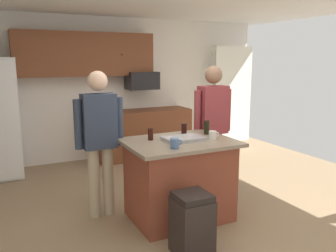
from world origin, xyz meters
TOP-DOWN VIEW (x-y plane):
  - floor at (0.00, 0.00)m, footprint 7.04×7.04m
  - back_wall at (0.00, 2.80)m, footprint 6.40×0.10m
  - french_door_window_panel at (2.60, 2.40)m, footprint 0.90×0.06m
  - cabinet_run_upper at (-0.40, 2.60)m, footprint 2.40×0.38m
  - cabinet_run_lower at (0.60, 2.48)m, footprint 1.80×0.63m
  - microwave_over_range at (0.60, 2.50)m, footprint 0.56×0.40m
  - kitchen_island at (-0.02, -0.16)m, footprint 1.23×0.94m
  - person_host_foreground at (0.75, 0.33)m, footprint 0.57×0.23m
  - person_elder_center at (-0.82, 0.29)m, footprint 0.57×0.23m
  - glass_stout_tall at (-0.30, 0.01)m, footprint 0.06×0.06m
  - mug_blue_stoneware at (0.36, -0.27)m, footprint 0.13×0.09m
  - glass_short_whisky at (0.45, -0.00)m, footprint 0.07×0.07m
  - tumbler_amber at (0.21, 0.15)m, footprint 0.07×0.07m
  - mug_ceramic_white at (-0.23, -0.45)m, footprint 0.13×0.09m
  - serving_tray at (0.02, -0.17)m, footprint 0.44×0.30m
  - trash_bin at (-0.28, -0.91)m, footprint 0.34×0.34m

SIDE VIEW (x-z plane):
  - floor at x=0.00m, z-range 0.00..0.00m
  - trash_bin at x=-0.28m, z-range 0.00..0.61m
  - cabinet_run_lower at x=0.60m, z-range 0.00..0.90m
  - kitchen_island at x=-0.02m, z-range 0.01..0.94m
  - serving_tray at x=0.02m, z-range 0.93..0.97m
  - mug_blue_stoneware at x=0.36m, z-range 0.93..1.03m
  - mug_ceramic_white at x=-0.23m, z-range 0.93..1.04m
  - person_elder_center at x=-0.82m, z-range 0.14..1.85m
  - tumbler_amber at x=0.21m, z-range 0.93..1.06m
  - glass_stout_tall at x=-0.30m, z-range 0.93..1.06m
  - glass_short_whisky at x=0.45m, z-range 0.93..1.10m
  - person_host_foreground at x=0.75m, z-range 0.14..1.90m
  - french_door_window_panel at x=2.60m, z-range 0.10..2.10m
  - back_wall at x=0.00m, z-range 0.00..2.60m
  - microwave_over_range at x=0.60m, z-range 1.29..1.61m
  - cabinet_run_upper at x=-0.40m, z-range 1.55..2.30m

